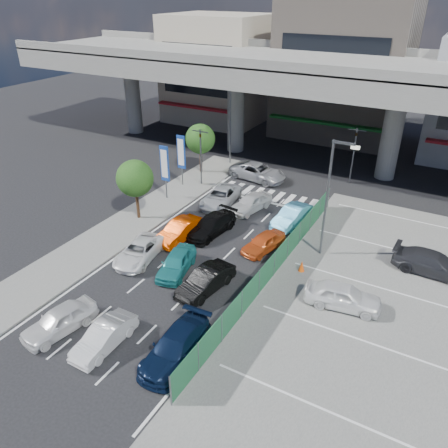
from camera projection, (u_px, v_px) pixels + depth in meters
The scene contains 31 objects.
ground at pixel (185, 269), 28.12m from camera, with size 120.00×120.00×0.00m, color black.
parking_lot at pixel (365, 305), 24.93m from camera, with size 12.00×28.00×0.06m, color #5C5D5A.
sidewalk_left at pixel (139, 218), 34.15m from camera, with size 4.00×30.00×0.12m, color #5C5D5A.
fence_run at pixel (267, 273), 26.19m from camera, with size 0.16×22.00×1.80m, color #205E38, non-canonical shape.
expressway at pixel (312, 74), 40.74m from camera, with size 64.00×14.00×10.75m.
building_west at pixel (217, 69), 56.31m from camera, with size 12.00×10.90×13.00m.
building_center at pixel (343, 71), 49.74m from camera, with size 14.00×10.90×15.00m.
traffic_light_left at pixel (201, 143), 38.06m from camera, with size 1.60×1.24×5.20m.
traffic_light_right at pixel (355, 142), 38.41m from camera, with size 1.60×1.24×5.20m.
street_lamp_right at pixel (331, 190), 27.35m from camera, with size 1.65×0.22×8.00m.
street_lamp_left at pixel (232, 118), 42.31m from camera, with size 1.65×0.22×8.00m.
signboard_near at pixel (165, 165), 35.85m from camera, with size 0.80×0.14×4.70m.
signboard_far at pixel (181, 154), 38.31m from camera, with size 0.80×0.14×4.70m.
tree_near at pixel (135, 179), 32.55m from camera, with size 2.80×2.80×4.80m.
tree_far at pixel (200, 139), 40.93m from camera, with size 2.80×2.80×4.80m.
van_white_back_left at pixel (59, 320), 22.78m from camera, with size 1.63×4.05×1.38m, color silver.
hatch_white_back_mid at pixel (104, 337), 21.81m from camera, with size 1.33×3.82×1.26m, color silver.
minivan_navy_back at pixel (175, 347), 21.11m from camera, with size 1.93×4.76×1.38m, color #0A1732.
sedan_white_mid_left at pixel (139, 251), 28.83m from camera, with size 2.06×4.46×1.24m, color white.
taxi_teal_mid at pixel (176, 263), 27.54m from camera, with size 1.60×3.97×1.35m, color teal.
hatch_black_mid_right at pixel (206, 281), 25.81m from camera, with size 1.46×4.19×1.38m, color black.
taxi_orange_left at pixel (180, 230), 31.13m from camera, with size 1.46×4.19×1.38m, color #BC3400.
sedan_black_mid at pixel (211, 225), 31.83m from camera, with size 1.88×4.63×1.34m, color black.
taxi_orange_right at pixel (263, 242), 29.82m from camera, with size 1.45×3.61×1.23m, color #CF4F1B.
wagon_silver_front_left at pixel (221, 197), 36.08m from camera, with size 2.25×4.89×1.36m, color #B7BABF.
sedan_white_front_mid at pixel (251, 203), 35.12m from camera, with size 1.63×4.05×1.38m, color silver.
kei_truck_front_right at pixel (292, 216), 33.10m from camera, with size 1.46×4.19×1.38m, color #59BBEB.
crossing_wagon_silver at pixel (258, 172), 40.71m from camera, with size 2.47×5.37×1.49m, color #9B9CA2.
parked_sedan_white at pixel (343, 296), 24.42m from camera, with size 1.70×4.23×1.44m, color white.
parked_sedan_dgrey at pixel (433, 263), 27.31m from camera, with size 1.97×4.84×1.40m, color #2C2D32.
traffic_cone at pixel (302, 266), 27.65m from camera, with size 0.38×0.38×0.75m, color #FD570E.
Camera 1 is at (13.54, -19.08, 16.07)m, focal length 35.00 mm.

